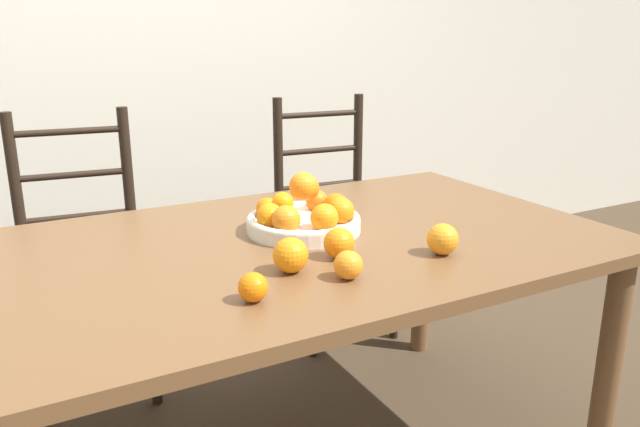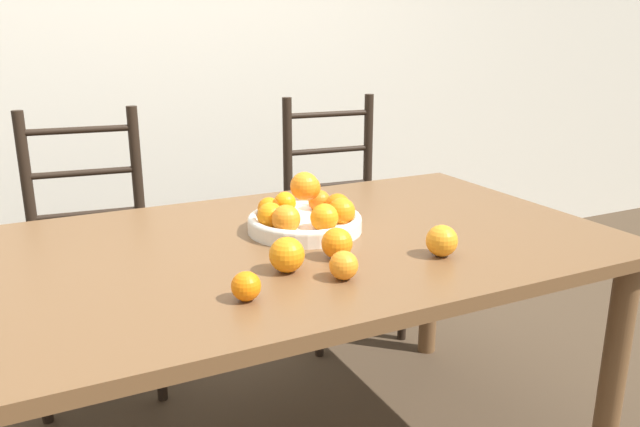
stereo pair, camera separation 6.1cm
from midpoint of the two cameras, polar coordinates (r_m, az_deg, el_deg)
wall_back at (r=3.02m, az=-16.66°, el=16.30°), size 8.00×0.06×2.60m
dining_table at (r=1.65m, az=-5.18°, el=-5.58°), size 1.97×1.02×0.73m
fruit_bowl at (r=1.74m, az=-0.34°, el=-0.18°), size 0.32×0.32×0.17m
orange_loose_0 at (r=1.41m, az=3.42°, el=-4.76°), size 0.07×0.07×0.07m
orange_loose_1 at (r=1.58m, az=12.16°, el=-2.45°), size 0.08×0.08×0.08m
orange_loose_2 at (r=1.30m, az=-5.44°, el=-6.64°), size 0.06×0.06×0.06m
orange_loose_3 at (r=1.45m, az=-1.84°, el=-3.80°), size 0.08×0.08×0.08m
orange_loose_4 at (r=1.53m, az=2.70°, el=-2.74°), size 0.08×0.08×0.08m
chair_left at (r=2.38m, az=-19.42°, el=-4.26°), size 0.46×0.44×1.00m
chair_right at (r=2.68m, az=2.57°, el=-1.08°), size 0.45×0.43×1.00m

